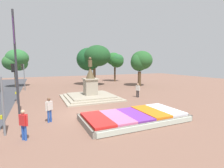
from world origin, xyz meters
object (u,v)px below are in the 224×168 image
flower_planter (135,117)px  traffic_light_mid_block (15,76)px  traffic_light_near_crossing (0,95)px  pedestrian_crossing_plaza (24,123)px  pedestrian_with_handbag (138,89)px  traffic_light_far_corner (23,72)px  banner_pole (16,63)px  statue_monument (91,93)px  pedestrian_near_planter (49,108)px

flower_planter → traffic_light_mid_block: 12.04m
traffic_light_near_crossing → pedestrian_crossing_plaza: (1.13, -1.08, -1.32)m
traffic_light_mid_block → pedestrian_with_handbag: 12.63m
pedestrian_crossing_plaza → pedestrian_with_handbag: bearing=32.6°
traffic_light_far_corner → banner_pole: 13.55m
statue_monument → pedestrian_crossing_plaza: 10.59m
traffic_light_near_crossing → traffic_light_mid_block: 8.06m
traffic_light_mid_block → pedestrian_crossing_plaza: 9.37m
pedestrian_near_planter → statue_monument: bearing=53.4°
statue_monument → pedestrian_near_planter: size_ratio=3.57×
traffic_light_mid_block → banner_pole: bearing=-82.7°
pedestrian_crossing_plaza → traffic_light_far_corner: bearing=93.2°
flower_planter → pedestrian_with_handbag: size_ratio=4.54×
traffic_light_near_crossing → traffic_light_far_corner: traffic_light_far_corner is taller
banner_pole → pedestrian_near_planter: banner_pole is taller
traffic_light_mid_block → banner_pole: size_ratio=0.51×
pedestrian_near_planter → traffic_light_mid_block: bearing=110.7°
pedestrian_with_handbag → pedestrian_crossing_plaza: size_ratio=0.99×
traffic_light_mid_block → pedestrian_near_planter: 7.46m
traffic_light_mid_block → traffic_light_far_corner: bearing=88.5°
traffic_light_mid_block → pedestrian_with_handbag: size_ratio=2.43×
traffic_light_mid_block → traffic_light_far_corner: traffic_light_mid_block is taller
flower_planter → pedestrian_with_handbag: 8.04m
traffic_light_far_corner → pedestrian_crossing_plaza: bearing=-86.8°
pedestrian_with_handbag → pedestrian_crossing_plaza: pedestrian_crossing_plaza is taller
traffic_light_mid_block → pedestrian_near_planter: traffic_light_mid_block is taller
traffic_light_mid_block → statue_monument: bearing=-3.7°
banner_pole → pedestrian_crossing_plaza: 5.06m
banner_pole → pedestrian_crossing_plaza: banner_pole is taller
flower_planter → traffic_light_mid_block: (-7.98, 8.69, 2.40)m
pedestrian_with_handbag → traffic_light_near_crossing: bearing=-153.7°
banner_pole → flower_planter: bearing=-26.1°
traffic_light_far_corner → pedestrian_with_handbag: (12.14, -10.36, -1.71)m
traffic_light_far_corner → pedestrian_near_planter: traffic_light_far_corner is taller
pedestrian_near_planter → pedestrian_crossing_plaza: (-1.38, -2.34, -0.05)m
traffic_light_near_crossing → pedestrian_crossing_plaza: traffic_light_near_crossing is taller
pedestrian_near_planter → pedestrian_crossing_plaza: size_ratio=1.05×
statue_monument → pedestrian_crossing_plaza: size_ratio=3.73×
statue_monument → traffic_light_mid_block: bearing=176.3°
statue_monument → traffic_light_far_corner: (-7.04, 8.84, 1.97)m
traffic_light_far_corner → pedestrian_with_handbag: bearing=-40.5°
traffic_light_mid_block → traffic_light_far_corner: (0.22, 8.38, -0.03)m
traffic_light_far_corner → pedestrian_near_planter: (2.35, -15.17, -1.65)m
flower_planter → traffic_light_near_crossing: traffic_light_near_crossing is taller
pedestrian_with_handbag → pedestrian_near_planter: bearing=-153.8°
flower_planter → traffic_light_mid_block: traffic_light_mid_block is taller
statue_monument → traffic_light_near_crossing: bearing=-133.5°
traffic_light_near_crossing → traffic_light_far_corner: bearing=89.4°
traffic_light_near_crossing → flower_planter: bearing=-4.6°
banner_pole → statue_monument: bearing=35.0°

